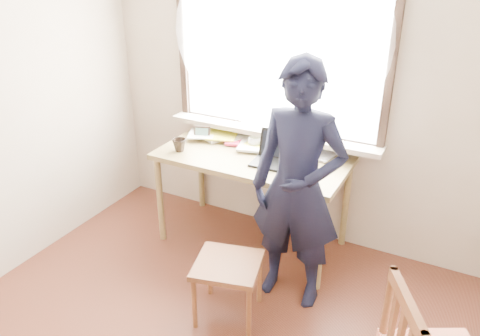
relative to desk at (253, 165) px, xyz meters
The scene contains 12 objects.
room_shell 1.70m from the desk, 81.40° to the right, with size 3.52×4.02×2.61m.
desk is the anchor object (origin of this frame).
laptop 0.26m from the desk, ahead, with size 0.35×0.29×0.23m.
mug_white 0.22m from the desk, 110.69° to the left, with size 0.11×0.11×0.09m, color white.
mug_dark 0.62m from the desk, 160.93° to the right, with size 0.11×0.11×0.10m, color black.
mouse 0.49m from the desk, 11.99° to the right, with size 0.09×0.06×0.04m, color black.
desk_clutter 0.30m from the desk, 141.02° to the left, with size 0.78×0.52×0.05m.
book_a 0.53m from the desk, 151.02° to the left, with size 0.20×0.27×0.03m, color white.
book_b 0.49m from the desk, 34.19° to the left, with size 0.19×0.26×0.02m, color white.
picture_frame 0.56m from the desk, 169.42° to the left, with size 0.14×0.06×0.11m.
work_chair 0.98m from the desk, 74.04° to the right, with size 0.51×0.50×0.44m.
person 0.74m from the desk, 39.38° to the right, with size 0.64×0.42×1.75m, color black.
Camera 1 is at (1.25, -1.44, 2.34)m, focal length 35.00 mm.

